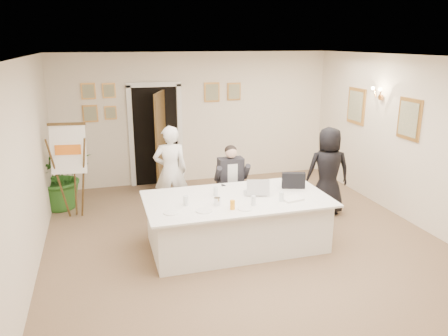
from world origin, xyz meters
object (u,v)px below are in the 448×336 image
laptop (255,185)px  oj_glass (232,205)px  standing_woman (328,171)px  potted_palm (61,175)px  flip_chart (72,176)px  laptop_bag (293,180)px  standing_man (171,171)px  steel_jug (217,201)px  paper_stack (292,199)px  seated_man (231,183)px  conference_table (237,222)px

laptop → oj_glass: bearing=-119.5°
standing_woman → potted_palm: size_ratio=1.24×
flip_chart → laptop_bag: bearing=-26.2°
standing_man → standing_woman: (2.70, -0.70, -0.02)m
oj_glass → laptop_bag: bearing=26.8°
standing_man → steel_jug: 1.77m
oj_glass → steel_jug: size_ratio=1.18×
standing_woman → laptop: (-1.64, -0.72, 0.12)m
potted_palm → flip_chart: bearing=-67.4°
standing_man → potted_palm: (-1.90, 0.90, -0.18)m
flip_chart → paper_stack: bearing=-34.4°
seated_man → laptop: size_ratio=3.73×
conference_table → oj_glass: size_ratio=20.92×
standing_woman → paper_stack: (-1.21, -1.13, -0.00)m
standing_man → steel_jug: bearing=106.0°
steel_jug → laptop: bearing=24.2°
laptop → oj_glass: laptop is taller
seated_man → flip_chart: flip_chart is taller
paper_stack → steel_jug: (-1.11, 0.10, 0.04)m
conference_table → paper_stack: 0.91m
laptop → paper_stack: size_ratio=1.22×
potted_palm → steel_jug: potted_palm is taller
standing_woman → laptop_bag: bearing=46.9°
conference_table → potted_palm: size_ratio=2.14×
laptop → potted_palm: bearing=157.5°
paper_stack → seated_man: bearing=112.6°
seated_man → flip_chart: 2.76m
laptop → paper_stack: 0.61m
standing_woman → potted_palm: bearing=-5.7°
seated_man → laptop_bag: 1.14m
potted_palm → paper_stack: (3.39, -2.73, 0.15)m
standing_woman → steel_jug: 2.54m
standing_woman → laptop: standing_woman is taller
standing_man → laptop_bag: (1.73, -1.34, 0.09)m
conference_table → laptop: size_ratio=7.53×
paper_stack → potted_palm: bearing=141.2°
laptop_bag → oj_glass: size_ratio=2.77×
laptop → standing_man: bearing=142.5°
standing_woman → oj_glass: bearing=43.4°
laptop_bag → standing_man: bearing=159.3°
potted_palm → oj_glass: 3.75m
oj_glass → steel_jug: oj_glass is taller
flip_chart → standing_woman: bearing=-13.3°
flip_chart → laptop: 3.24m
potted_palm → conference_table: bearing=-42.5°
laptop_bag → standing_woman: bearing=50.4°
paper_stack → oj_glass: bearing=-173.3°
standing_man → laptop: (1.06, -1.42, 0.10)m
laptop → laptop_bag: size_ratio=1.00×
laptop_bag → flip_chart: bearing=170.8°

